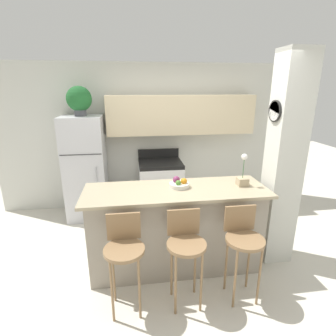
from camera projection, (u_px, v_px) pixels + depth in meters
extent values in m
plane|color=beige|center=(175.00, 265.00, 3.31)|extent=(14.00, 14.00, 0.00)
cube|color=silver|center=(158.00, 137.00, 4.76)|extent=(5.60, 0.06, 2.55)
cube|color=beige|center=(181.00, 115.00, 4.51)|extent=(2.53, 0.32, 0.66)
cube|color=silver|center=(159.00, 123.00, 4.52)|extent=(0.79, 0.28, 0.12)
cube|color=silver|center=(284.00, 163.00, 3.12)|extent=(0.36, 0.32, 2.55)
cylinder|color=black|center=(275.00, 111.00, 2.92)|extent=(0.02, 0.24, 0.24)
cylinder|color=white|center=(274.00, 111.00, 2.91)|extent=(0.01, 0.21, 0.21)
cube|color=gray|center=(176.00, 230.00, 3.16)|extent=(2.00, 0.59, 0.99)
cube|color=tan|center=(176.00, 191.00, 3.01)|extent=(2.12, 0.71, 0.04)
cube|color=silver|center=(87.00, 183.00, 4.44)|extent=(0.65, 0.64, 1.17)
cube|color=silver|center=(82.00, 133.00, 4.19)|extent=(0.65, 0.64, 0.55)
cube|color=#333333|center=(81.00, 155.00, 3.96)|extent=(0.62, 0.01, 0.01)
cylinder|color=#B2B2B7|center=(97.00, 187.00, 4.14)|extent=(0.02, 0.02, 0.64)
cube|color=white|center=(161.00, 188.00, 4.66)|extent=(0.74, 0.64, 0.85)
cube|color=black|center=(160.00, 164.00, 4.53)|extent=(0.74, 0.64, 0.06)
cube|color=black|center=(158.00, 153.00, 4.78)|extent=(0.74, 0.04, 0.16)
cube|color=black|center=(163.00, 193.00, 4.34)|extent=(0.44, 0.01, 0.27)
cylinder|color=olive|center=(124.00, 250.00, 2.45)|extent=(0.39, 0.39, 0.03)
cube|color=olive|center=(124.00, 226.00, 2.56)|extent=(0.33, 0.02, 0.28)
cylinder|color=olive|center=(112.00, 292.00, 2.41)|extent=(0.02, 0.02, 0.67)
cylinder|color=olive|center=(139.00, 289.00, 2.45)|extent=(0.02, 0.02, 0.67)
cylinder|color=olive|center=(114.00, 274.00, 2.65)|extent=(0.02, 0.02, 0.67)
cylinder|color=olive|center=(139.00, 271.00, 2.69)|extent=(0.02, 0.02, 0.67)
cylinder|color=olive|center=(187.00, 245.00, 2.53)|extent=(0.39, 0.39, 0.03)
cube|color=olive|center=(183.00, 222.00, 2.63)|extent=(0.33, 0.02, 0.28)
cylinder|color=olive|center=(176.00, 286.00, 2.49)|extent=(0.02, 0.02, 0.67)
cylinder|color=olive|center=(201.00, 283.00, 2.53)|extent=(0.02, 0.02, 0.67)
cylinder|color=olive|center=(172.00, 268.00, 2.73)|extent=(0.02, 0.02, 0.67)
cylinder|color=olive|center=(195.00, 266.00, 2.77)|extent=(0.02, 0.02, 0.67)
cylinder|color=olive|center=(245.00, 240.00, 2.61)|extent=(0.39, 0.39, 0.03)
cube|color=olive|center=(240.00, 218.00, 2.71)|extent=(0.33, 0.02, 0.28)
cylinder|color=olive|center=(235.00, 279.00, 2.57)|extent=(0.02, 0.02, 0.67)
cylinder|color=olive|center=(259.00, 277.00, 2.61)|extent=(0.02, 0.02, 0.67)
cylinder|color=olive|center=(226.00, 263.00, 2.81)|extent=(0.02, 0.02, 0.67)
cylinder|color=olive|center=(248.00, 261.00, 2.85)|extent=(0.02, 0.02, 0.67)
cylinder|color=#4C4C51|center=(80.00, 112.00, 4.09)|extent=(0.18, 0.18, 0.12)
sphere|color=#1E5B28|center=(79.00, 99.00, 4.03)|extent=(0.39, 0.39, 0.39)
cube|color=tan|center=(242.00, 182.00, 3.11)|extent=(0.12, 0.12, 0.09)
cylinder|color=#386633|center=(243.00, 168.00, 3.06)|extent=(0.01, 0.01, 0.24)
sphere|color=white|center=(244.00, 157.00, 3.02)|extent=(0.07, 0.07, 0.07)
cylinder|color=silver|center=(179.00, 185.00, 3.06)|extent=(0.23, 0.23, 0.05)
sphere|color=orange|center=(184.00, 181.00, 3.04)|extent=(0.08, 0.08, 0.08)
sphere|color=#7A2D56|center=(176.00, 180.00, 3.08)|extent=(0.08, 0.08, 0.08)
sphere|color=#4C7F2D|center=(178.00, 183.00, 3.00)|extent=(0.06, 0.06, 0.06)
cylinder|color=black|center=(121.00, 208.00, 4.42)|extent=(0.28, 0.28, 0.38)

